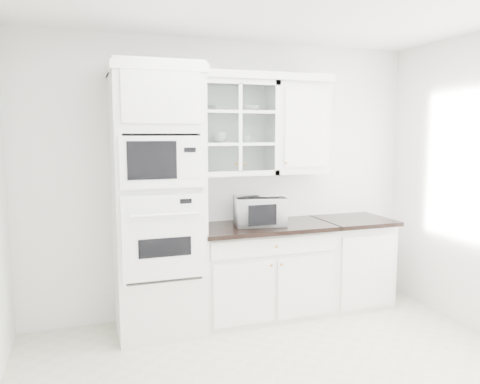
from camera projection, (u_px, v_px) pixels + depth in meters
name	position (u px, v px, depth m)	size (l,w,h in m)	color
room_shell	(281.00, 136.00, 3.40)	(4.00, 3.50, 2.70)	white
oven_column	(158.00, 201.00, 4.16)	(0.76, 0.68, 2.40)	silver
base_cabinet_run	(263.00, 270.00, 4.61)	(1.32, 0.67, 0.92)	silver
extra_base_cabinet	(351.00, 261.00, 4.94)	(0.72, 0.67, 0.92)	silver
upper_cabinet_glass	(235.00, 128.00, 4.49)	(0.80, 0.33, 0.90)	silver
upper_cabinet_solid	(298.00, 128.00, 4.70)	(0.55, 0.33, 0.90)	silver
crown_molding	(225.00, 76.00, 4.37)	(2.14, 0.38, 0.07)	white
countertop_microwave	(260.00, 211.00, 4.51)	(0.47, 0.39, 0.28)	white
bowl_a	(219.00, 108.00, 4.40)	(0.21, 0.21, 0.05)	white
bowl_b	(251.00, 109.00, 4.50)	(0.17, 0.17, 0.05)	white
cup_a	(221.00, 138.00, 4.47)	(0.13, 0.13, 0.10)	white
cup_b	(246.00, 139.00, 4.53)	(0.09, 0.09, 0.08)	white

